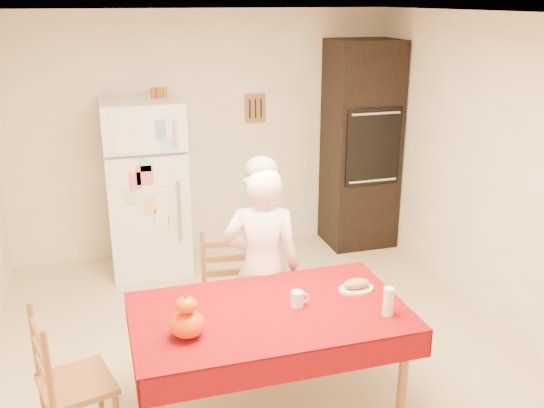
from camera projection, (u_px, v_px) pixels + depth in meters
name	position (u px, v px, depth m)	size (l,w,h in m)	color
floor	(264.00, 356.00, 4.63)	(4.50, 4.50, 0.00)	#CAB692
room_shell	(263.00, 149.00, 4.11)	(4.02, 4.52, 2.51)	white
refrigerator	(146.00, 187.00, 5.88)	(0.75, 0.74, 1.70)	white
oven_cabinet	(361.00, 145.00, 6.46)	(0.70, 0.62, 2.20)	black
dining_table	(269.00, 320.00, 3.77)	(1.70, 1.00, 0.76)	brown
chair_far	(229.00, 290.00, 4.57)	(0.47, 0.45, 0.95)	brown
chair_left	(64.00, 379.00, 3.50)	(0.49, 0.51, 0.95)	brown
seated_woman	(262.00, 268.00, 4.32)	(0.56, 0.37, 1.53)	white
coffee_mug	(297.00, 299.00, 3.78)	(0.08, 0.08, 0.10)	white
pumpkin_lower	(187.00, 324.00, 3.44)	(0.20, 0.20, 0.15)	#E05205
pumpkin_upper	(186.00, 305.00, 3.40)	(0.12, 0.12, 0.09)	red
wine_glass	(388.00, 301.00, 3.67)	(0.07, 0.07, 0.18)	white
bread_plate	(356.00, 289.00, 4.00)	(0.24, 0.24, 0.02)	silver
bread_loaf	(356.00, 283.00, 3.99)	(0.18, 0.10, 0.06)	tan
spice_jar_left	(153.00, 93.00, 5.67)	(0.05, 0.05, 0.10)	#95541B
spice_jar_mid	(158.00, 93.00, 5.68)	(0.05, 0.05, 0.10)	brown
spice_jar_right	(164.00, 92.00, 5.70)	(0.05, 0.05, 0.10)	#965B1B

